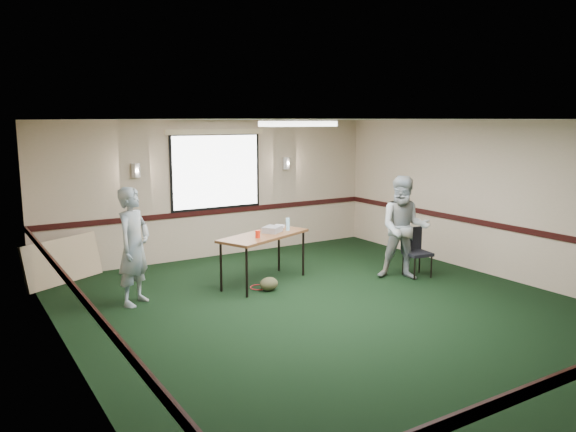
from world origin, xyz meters
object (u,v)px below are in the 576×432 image
folding_table (264,238)px  conference_chair (415,248)px  person_right (404,228)px  person_left (134,246)px  projector (272,229)px

folding_table → conference_chair: bearing=-43.5°
folding_table → person_right: person_right is taller
folding_table → conference_chair: conference_chair is taller
conference_chair → person_right: 0.51m
person_left → person_right: person_right is taller
projector → person_left: 2.35m
folding_table → person_left: (-2.15, 0.07, 0.10)m
projector → person_right: 2.24m
folding_table → projector: (0.20, 0.07, 0.11)m
conference_chair → person_right: person_right is taller
conference_chair → person_left: bearing=177.0°
conference_chair → folding_table: bearing=168.2°
projector → conference_chair: projector is taller
conference_chair → person_right: bearing=-161.8°
projector → person_left: size_ratio=0.17×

